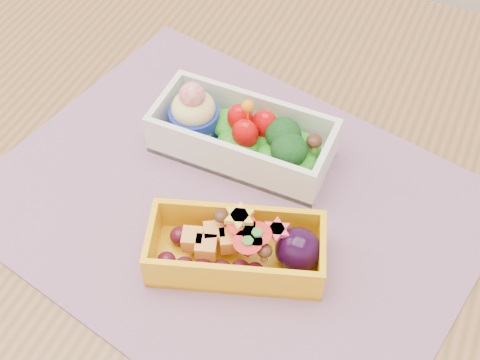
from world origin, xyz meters
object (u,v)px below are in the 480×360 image
at_px(placemat, 231,205).
at_px(bento_white, 242,135).
at_px(table, 202,229).
at_px(bento_yellow, 240,248).

height_order(placemat, bento_white, bento_white).
distance_m(table, bento_yellow, 0.17).
xyz_separation_m(bento_white, bento_yellow, (0.06, -0.13, -0.00)).
height_order(table, bento_white, bento_white).
relative_size(table, placemat, 2.55).
bearing_deg(table, bento_yellow, -42.57).
distance_m(placemat, bento_white, 0.08).
distance_m(bento_white, bento_yellow, 0.14).
bearing_deg(table, placemat, -22.70).
bearing_deg(bento_white, bento_yellow, -66.94).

